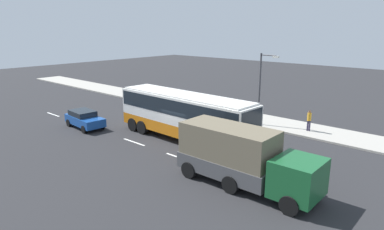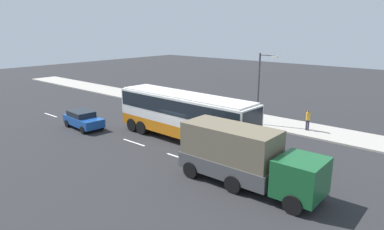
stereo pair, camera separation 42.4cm
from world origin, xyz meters
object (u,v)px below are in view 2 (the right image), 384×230
Objects in this scene: car_blue_saloon at (83,119)px; cargo_truck at (244,156)px; pedestrian_near_curb at (308,118)px; coach_bus at (184,112)px; street_lamp at (261,84)px.

cargo_truck is at bearing 3.00° from car_blue_saloon.
car_blue_saloon is at bearing 127.18° from pedestrian_near_curb.
street_lamp reaches higher than coach_bus.
car_blue_saloon is (-8.74, -3.25, -1.44)m from coach_bus.
pedestrian_near_curb is at bearing 54.00° from coach_bus.
coach_bus reaches higher than car_blue_saloon.
cargo_truck is 11.86m from pedestrian_near_curb.
coach_bus is at bearing -108.01° from street_lamp.
pedestrian_near_curb is (-1.28, 11.78, -0.51)m from cargo_truck.
car_blue_saloon is 18.90m from pedestrian_near_curb.
cargo_truck is 1.29× the size of street_lamp.
pedestrian_near_curb is (6.29, 8.19, -1.06)m from coach_bus.
street_lamp is (-5.24, 10.76, 2.06)m from cargo_truck.
coach_bus is 8.39m from cargo_truck.
street_lamp is at bearing 104.39° from pedestrian_near_curb.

